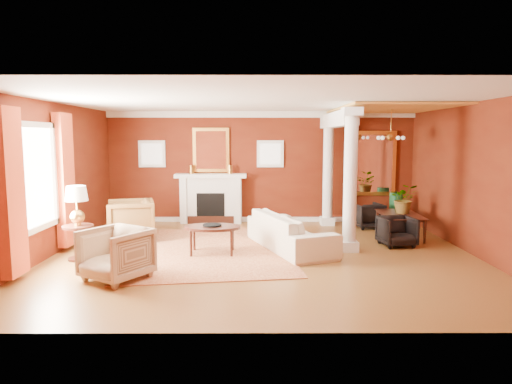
{
  "coord_description": "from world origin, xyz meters",
  "views": [
    {
      "loc": [
        -0.16,
        -8.5,
        2.24
      ],
      "look_at": [
        -0.13,
        0.51,
        1.15
      ],
      "focal_mm": 32.0,
      "sensor_mm": 36.0,
      "label": 1
    }
  ],
  "objects_px": {
    "armchair_stripe": "(116,252)",
    "coffee_table": "(212,228)",
    "sofa": "(290,225)",
    "dining_table": "(401,219)",
    "side_table": "(77,211)",
    "armchair_leopard": "(131,218)"
  },
  "relations": [
    {
      "from": "sofa",
      "to": "armchair_leopard",
      "type": "height_order",
      "value": "armchair_leopard"
    },
    {
      "from": "sofa",
      "to": "dining_table",
      "type": "height_order",
      "value": "sofa"
    },
    {
      "from": "armchair_leopard",
      "to": "side_table",
      "type": "height_order",
      "value": "side_table"
    },
    {
      "from": "coffee_table",
      "to": "dining_table",
      "type": "relative_size",
      "value": 0.73
    },
    {
      "from": "armchair_stripe",
      "to": "side_table",
      "type": "distance_m",
      "value": 1.65
    },
    {
      "from": "coffee_table",
      "to": "dining_table",
      "type": "height_order",
      "value": "dining_table"
    },
    {
      "from": "armchair_leopard",
      "to": "dining_table",
      "type": "relative_size",
      "value": 0.66
    },
    {
      "from": "armchair_leopard",
      "to": "coffee_table",
      "type": "height_order",
      "value": "armchair_leopard"
    },
    {
      "from": "coffee_table",
      "to": "armchair_stripe",
      "type": "bearing_deg",
      "value": -130.34
    },
    {
      "from": "armchair_stripe",
      "to": "side_table",
      "type": "height_order",
      "value": "side_table"
    },
    {
      "from": "sofa",
      "to": "side_table",
      "type": "height_order",
      "value": "side_table"
    },
    {
      "from": "armchair_stripe",
      "to": "coffee_table",
      "type": "distance_m",
      "value": 2.1
    },
    {
      "from": "sofa",
      "to": "side_table",
      "type": "xyz_separation_m",
      "value": [
        -3.94,
        -0.82,
        0.42
      ]
    },
    {
      "from": "sofa",
      "to": "armchair_stripe",
      "type": "distance_m",
      "value": 3.52
    },
    {
      "from": "coffee_table",
      "to": "side_table",
      "type": "height_order",
      "value": "side_table"
    },
    {
      "from": "armchair_stripe",
      "to": "dining_table",
      "type": "xyz_separation_m",
      "value": [
        5.48,
        3.13,
        -0.04
      ]
    },
    {
      "from": "armchair_leopard",
      "to": "dining_table",
      "type": "height_order",
      "value": "armchair_leopard"
    },
    {
      "from": "armchair_leopard",
      "to": "armchair_stripe",
      "type": "height_order",
      "value": "armchair_leopard"
    },
    {
      "from": "armchair_leopard",
      "to": "sofa",
      "type": "bearing_deg",
      "value": 62.03
    },
    {
      "from": "sofa",
      "to": "coffee_table",
      "type": "relative_size",
      "value": 2.26
    },
    {
      "from": "sofa",
      "to": "armchair_leopard",
      "type": "bearing_deg",
      "value": 56.83
    },
    {
      "from": "armchair_leopard",
      "to": "armchair_stripe",
      "type": "xyz_separation_m",
      "value": [
        0.52,
        -2.77,
        -0.04
      ]
    }
  ]
}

